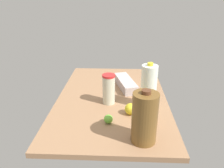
{
  "coord_description": "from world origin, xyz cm",
  "views": [
    {
      "loc": [
        138.5,
        6.01,
        73.3
      ],
      "look_at": [
        0.0,
        0.0,
        13.0
      ],
      "focal_mm": 35.0,
      "sensor_mm": 36.0,
      "label": 1
    }
  ],
  "objects_px": {
    "milk_jug": "(149,86)",
    "lemon_far_back": "(131,109)",
    "egg_carton": "(126,83)",
    "tumbler_cup": "(109,89)",
    "chocolate_milk_jug": "(145,118)",
    "orange_near_front": "(146,116)",
    "lime_loose": "(108,119)"
  },
  "relations": [
    {
      "from": "chocolate_milk_jug",
      "to": "lemon_far_back",
      "type": "xyz_separation_m",
      "value": [
        -0.25,
        -0.06,
        -0.1
      ]
    },
    {
      "from": "milk_jug",
      "to": "lemon_far_back",
      "type": "relative_size",
      "value": 4.17
    },
    {
      "from": "tumbler_cup",
      "to": "lime_loose",
      "type": "height_order",
      "value": "tumbler_cup"
    },
    {
      "from": "egg_carton",
      "to": "milk_jug",
      "type": "bearing_deg",
      "value": 9.31
    },
    {
      "from": "chocolate_milk_jug",
      "to": "egg_carton",
      "type": "height_order",
      "value": "chocolate_milk_jug"
    },
    {
      "from": "lime_loose",
      "to": "orange_near_front",
      "type": "xyz_separation_m",
      "value": [
        -0.02,
        0.22,
        0.01
      ]
    },
    {
      "from": "lime_loose",
      "to": "tumbler_cup",
      "type": "bearing_deg",
      "value": -177.31
    },
    {
      "from": "milk_jug",
      "to": "orange_near_front",
      "type": "relative_size",
      "value": 3.71
    },
    {
      "from": "milk_jug",
      "to": "lime_loose",
      "type": "height_order",
      "value": "milk_jug"
    },
    {
      "from": "chocolate_milk_jug",
      "to": "orange_near_front",
      "type": "bearing_deg",
      "value": 169.3
    },
    {
      "from": "orange_near_front",
      "to": "lemon_far_back",
      "type": "bearing_deg",
      "value": -133.17
    },
    {
      "from": "lemon_far_back",
      "to": "orange_near_front",
      "type": "bearing_deg",
      "value": 46.83
    },
    {
      "from": "chocolate_milk_jug",
      "to": "milk_jug",
      "type": "relative_size",
      "value": 0.95
    },
    {
      "from": "chocolate_milk_jug",
      "to": "milk_jug",
      "type": "xyz_separation_m",
      "value": [
        -0.36,
        0.06,
        0.01
      ]
    },
    {
      "from": "tumbler_cup",
      "to": "lime_loose",
      "type": "bearing_deg",
      "value": 2.69
    },
    {
      "from": "milk_jug",
      "to": "egg_carton",
      "type": "bearing_deg",
      "value": -154.72
    },
    {
      "from": "egg_carton",
      "to": "orange_near_front",
      "type": "xyz_separation_m",
      "value": [
        0.48,
        0.11,
        0.01
      ]
    },
    {
      "from": "tumbler_cup",
      "to": "chocolate_milk_jug",
      "type": "height_order",
      "value": "chocolate_milk_jug"
    },
    {
      "from": "egg_carton",
      "to": "lime_loose",
      "type": "distance_m",
      "value": 0.51
    },
    {
      "from": "egg_carton",
      "to": "orange_near_front",
      "type": "distance_m",
      "value": 0.5
    },
    {
      "from": "orange_near_front",
      "to": "milk_jug",
      "type": "bearing_deg",
      "value": 171.86
    },
    {
      "from": "tumbler_cup",
      "to": "egg_carton",
      "type": "xyz_separation_m",
      "value": [
        -0.26,
        0.12,
        -0.07
      ]
    },
    {
      "from": "egg_carton",
      "to": "orange_near_front",
      "type": "height_order",
      "value": "orange_near_front"
    },
    {
      "from": "chocolate_milk_jug",
      "to": "milk_jug",
      "type": "distance_m",
      "value": 0.36
    },
    {
      "from": "egg_carton",
      "to": "chocolate_milk_jug",
      "type": "bearing_deg",
      "value": -8.99
    },
    {
      "from": "egg_carton",
      "to": "orange_near_front",
      "type": "bearing_deg",
      "value": -2.91
    },
    {
      "from": "egg_carton",
      "to": "milk_jug",
      "type": "distance_m",
      "value": 0.34
    },
    {
      "from": "tumbler_cup",
      "to": "lime_loose",
      "type": "xyz_separation_m",
      "value": [
        0.24,
        0.01,
        -0.08
      ]
    },
    {
      "from": "chocolate_milk_jug",
      "to": "lime_loose",
      "type": "xyz_separation_m",
      "value": [
        -0.15,
        -0.18,
        -0.11
      ]
    },
    {
      "from": "tumbler_cup",
      "to": "chocolate_milk_jug",
      "type": "bearing_deg",
      "value": 26.6
    },
    {
      "from": "tumbler_cup",
      "to": "lime_loose",
      "type": "relative_size",
      "value": 3.96
    },
    {
      "from": "milk_jug",
      "to": "lemon_far_back",
      "type": "height_order",
      "value": "milk_jug"
    }
  ]
}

